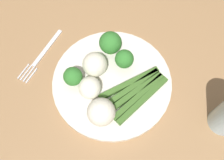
{
  "coord_description": "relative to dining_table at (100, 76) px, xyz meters",
  "views": [
    {
      "loc": [
        -0.14,
        0.27,
        1.28
      ],
      "look_at": [
        -0.06,
        0.05,
        0.76
      ],
      "focal_mm": 39.75,
      "sensor_mm": 36.0,
      "label": 1
    }
  ],
  "objects": [
    {
      "name": "fork",
      "position": [
        0.14,
        0.04,
        0.1
      ],
      "size": [
        0.04,
        0.17,
        0.0
      ],
      "rotation": [
        0.0,
        0.0,
        1.43
      ],
      "color": "silver",
      "rests_on": "dining_table"
    },
    {
      "name": "cauliflower_left",
      "position": [
        -0.01,
        0.04,
        0.14
      ],
      "size": [
        0.06,
        0.06,
        0.06
      ],
      "primitive_type": "sphere",
      "color": "silver",
      "rests_on": "plate"
    },
    {
      "name": "ground_plane",
      "position": [
        0.0,
        0.0,
        -0.66
      ],
      "size": [
        6.0,
        6.0,
        0.02
      ],
      "primitive_type": "cube",
      "color": "gray"
    },
    {
      "name": "broccoli_back",
      "position": [
        -0.02,
        -0.03,
        0.15
      ],
      "size": [
        0.05,
        0.05,
        0.06
      ],
      "color": "#609E3D",
      "rests_on": "plate"
    },
    {
      "name": "cauliflower_edge",
      "position": [
        -0.02,
        0.09,
        0.14
      ],
      "size": [
        0.05,
        0.05,
        0.05
      ],
      "primitive_type": "sphere",
      "color": "white",
      "rests_on": "plate"
    },
    {
      "name": "asparagus_bundle",
      "position": [
        -0.11,
        0.06,
        0.12
      ],
      "size": [
        0.14,
        0.16,
        0.01
      ],
      "rotation": [
        0.0,
        0.0,
        1.01
      ],
      "color": "#3D6626",
      "rests_on": "plate"
    },
    {
      "name": "plate",
      "position": [
        -0.06,
        0.05,
        0.1
      ],
      "size": [
        0.28,
        0.28,
        0.01
      ],
      "primitive_type": "cylinder",
      "color": "silver",
      "rests_on": "dining_table"
    },
    {
      "name": "broccoli_outer_edge",
      "position": [
        -0.07,
        0.0,
        0.14
      ],
      "size": [
        0.04,
        0.04,
        0.05
      ],
      "color": "#609E3D",
      "rests_on": "plate"
    },
    {
      "name": "dining_table",
      "position": [
        0.0,
        0.0,
        0.0
      ],
      "size": [
        1.41,
        0.96,
        0.74
      ],
      "color": "#9E754C",
      "rests_on": "ground_plane"
    },
    {
      "name": "broccoli_front_left",
      "position": [
        0.02,
        0.08,
        0.14
      ],
      "size": [
        0.04,
        0.04,
        0.05
      ],
      "color": "#609E3D",
      "rests_on": "plate"
    },
    {
      "name": "cauliflower_near_center",
      "position": [
        -0.06,
        0.13,
        0.14
      ],
      "size": [
        0.06,
        0.06,
        0.06
      ],
      "primitive_type": "sphere",
      "color": "white",
      "rests_on": "plate"
    }
  ]
}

